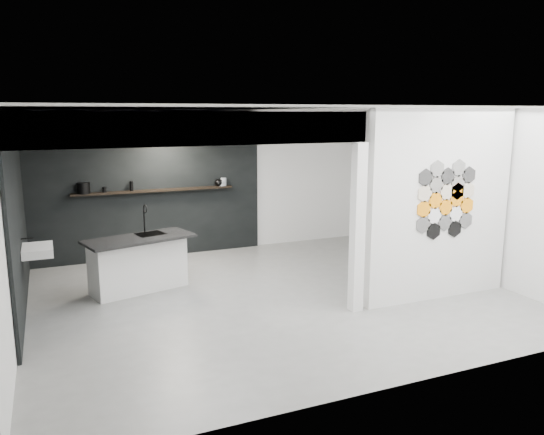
{
  "coord_description": "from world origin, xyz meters",
  "views": [
    {
      "loc": [
        -3.02,
        -7.06,
        2.73
      ],
      "look_at": [
        0.1,
        0.3,
        1.15
      ],
      "focal_mm": 35.0,
      "sensor_mm": 36.0,
      "label": 1
    }
  ],
  "objects": [
    {
      "name": "kitchen_island",
      "position": [
        -1.83,
        1.06,
        0.44
      ],
      "size": [
        1.76,
        1.12,
        1.31
      ],
      "rotation": [
        0.0,
        0.0,
        0.26
      ],
      "color": "silver",
      "rests_on": "floor"
    },
    {
      "name": "hex_tile_cluster",
      "position": [
        2.26,
        -1.09,
        1.5
      ],
      "size": [
        1.04,
        0.02,
        1.16
      ],
      "color": "black",
      "rests_on": "partition_panel"
    },
    {
      "name": "fascia_beam",
      "position": [
        -1.3,
        -0.92,
        2.55
      ],
      "size": [
        4.4,
        0.16,
        0.4
      ],
      "primitive_type": "cube",
      "color": "silver",
      "rests_on": "corner_column"
    },
    {
      "name": "utensil_cup",
      "position": [
        -2.11,
        2.87,
        1.37
      ],
      "size": [
        0.08,
        0.08,
        0.1
      ],
      "primitive_type": "cylinder",
      "rotation": [
        0.0,
        0.0,
        0.06
      ],
      "color": "black",
      "rests_on": "display_shelf"
    },
    {
      "name": "bottle_dark",
      "position": [
        -1.63,
        2.87,
        1.41
      ],
      "size": [
        0.08,
        0.08,
        0.18
      ],
      "primitive_type": "cylinder",
      "rotation": [
        0.0,
        0.0,
        -0.14
      ],
      "color": "black",
      "rests_on": "display_shelf"
    },
    {
      "name": "floor",
      "position": [
        0.0,
        0.0,
        -0.01
      ],
      "size": [
        7.0,
        6.0,
        0.01
      ],
      "primitive_type": "cube",
      "color": "slate"
    },
    {
      "name": "bay_clad_left",
      "position": [
        -3.47,
        1.0,
        1.18
      ],
      "size": [
        0.04,
        4.0,
        2.35
      ],
      "primitive_type": "cube",
      "color": "black",
      "rests_on": "floor"
    },
    {
      "name": "wall_basin",
      "position": [
        -3.24,
        0.8,
        0.85
      ],
      "size": [
        0.4,
        0.6,
        0.12
      ],
      "primitive_type": "cube",
      "color": "silver",
      "rests_on": "bay_clad_left"
    },
    {
      "name": "bay_clad_back",
      "position": [
        -1.3,
        2.97,
        1.18
      ],
      "size": [
        4.4,
        0.04,
        2.35
      ],
      "primitive_type": "cube",
      "color": "black",
      "rests_on": "floor"
    },
    {
      "name": "corner_column",
      "position": [
        0.82,
        -1.0,
        1.18
      ],
      "size": [
        0.16,
        0.16,
        2.35
      ],
      "primitive_type": "cube",
      "color": "silver",
      "rests_on": "floor"
    },
    {
      "name": "glass_vase",
      "position": [
        0.15,
        2.87,
        1.4
      ],
      "size": [
        0.13,
        0.13,
        0.16
      ],
      "primitive_type": "cylinder",
      "rotation": [
        0.0,
        0.0,
        0.19
      ],
      "color": "gray",
      "rests_on": "display_shelf"
    },
    {
      "name": "display_shelf",
      "position": [
        -1.2,
        2.87,
        1.3
      ],
      "size": [
        3.0,
        0.15,
        0.04
      ],
      "primitive_type": "cube",
      "color": "black",
      "rests_on": "bay_clad_back"
    },
    {
      "name": "glass_bowl",
      "position": [
        0.11,
        2.87,
        1.37
      ],
      "size": [
        0.16,
        0.16,
        0.1
      ],
      "primitive_type": "cylinder",
      "rotation": [
        0.0,
        0.0,
        0.16
      ],
      "color": "gray",
      "rests_on": "display_shelf"
    },
    {
      "name": "partition_panel",
      "position": [
        2.23,
        -1.0,
        1.4
      ],
      "size": [
        2.45,
        0.15,
        2.8
      ],
      "primitive_type": "cube",
      "color": "silver",
      "rests_on": "floor"
    },
    {
      "name": "bulkhead",
      "position": [
        -1.3,
        1.0,
        2.55
      ],
      "size": [
        4.4,
        4.0,
        0.4
      ],
      "primitive_type": "cube",
      "color": "silver",
      "rests_on": "corner_column"
    },
    {
      "name": "stockpot",
      "position": [
        -2.46,
        2.87,
        1.42
      ],
      "size": [
        0.3,
        0.3,
        0.19
      ],
      "primitive_type": "cylinder",
      "rotation": [
        0.0,
        0.0,
        -0.35
      ],
      "color": "black",
      "rests_on": "display_shelf"
    },
    {
      "name": "kettle",
      "position": [
        0.05,
        2.87,
        1.39
      ],
      "size": [
        0.21,
        0.21,
        0.14
      ],
      "primitive_type": "ellipsoid",
      "rotation": [
        0.0,
        0.0,
        -0.37
      ],
      "color": "black",
      "rests_on": "display_shelf"
    }
  ]
}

